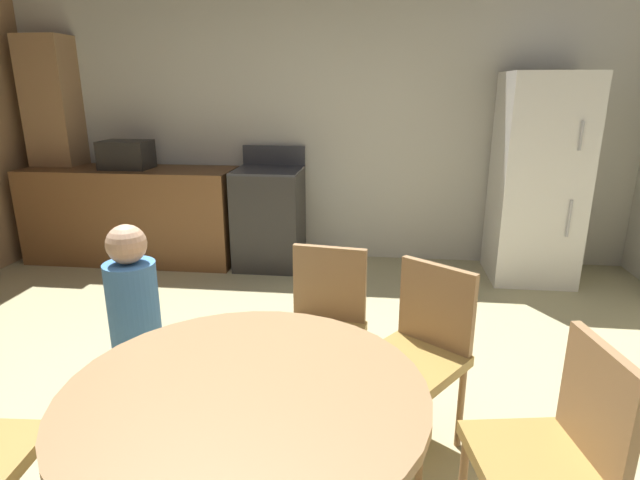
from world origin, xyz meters
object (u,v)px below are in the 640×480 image
at_px(refrigerator, 537,180).
at_px(person_child, 137,335).
at_px(dining_table, 247,434).
at_px(oven_range, 269,217).
at_px(microwave, 126,155).
at_px(chair_east, 556,449).
at_px(chair_north, 324,323).
at_px(chair_northeast, 421,347).

bearing_deg(refrigerator, person_child, -133.16).
bearing_deg(dining_table, oven_range, 100.96).
xyz_separation_m(microwave, chair_east, (2.97, -3.06, -0.53)).
xyz_separation_m(chair_north, chair_northeast, (0.47, -0.19, 0.00)).
relative_size(refrigerator, chair_north, 2.02).
height_order(chair_north, person_child, person_child).
bearing_deg(refrigerator, oven_range, 178.69).
distance_m(dining_table, chair_north, 1.01).
bearing_deg(chair_northeast, chair_east, 68.05).
bearing_deg(refrigerator, chair_east, -103.62).
bearing_deg(chair_east, refrigerator, -113.23).
relative_size(refrigerator, chair_northeast, 2.02).
bearing_deg(chair_north, person_child, -57.24).
height_order(dining_table, chair_north, chair_north).
height_order(refrigerator, person_child, refrigerator).
distance_m(chair_north, chair_northeast, 0.50).
relative_size(oven_range, microwave, 2.50).
relative_size(dining_table, chair_north, 1.30).
bearing_deg(dining_table, chair_northeast, 53.51).
bearing_deg(microwave, refrigerator, -0.78).
bearing_deg(refrigerator, chair_northeast, -115.43).
relative_size(refrigerator, dining_table, 1.56).
bearing_deg(chair_northeast, chair_north, -75.58).
distance_m(refrigerator, microwave, 3.70).
distance_m(refrigerator, chair_east, 3.12).
bearing_deg(chair_north, chair_northeast, 75.58).
bearing_deg(chair_east, person_child, -24.99).
height_order(refrigerator, dining_table, refrigerator).
distance_m(refrigerator, dining_table, 3.62).
bearing_deg(oven_range, person_child, -90.90).
bearing_deg(oven_range, chair_east, -62.08).
bearing_deg(oven_range, chair_northeast, -63.10).
distance_m(chair_northeast, person_child, 1.28).
relative_size(chair_east, chair_northeast, 1.00).
relative_size(oven_range, chair_north, 1.26).
height_order(refrigerator, chair_east, refrigerator).
distance_m(chair_north, chair_east, 1.20).
distance_m(chair_east, person_child, 1.73).
distance_m(microwave, chair_east, 4.29).
relative_size(oven_range, refrigerator, 0.62).
xyz_separation_m(oven_range, chair_east, (1.62, -3.06, 0.03)).
bearing_deg(dining_table, person_child, 136.79).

